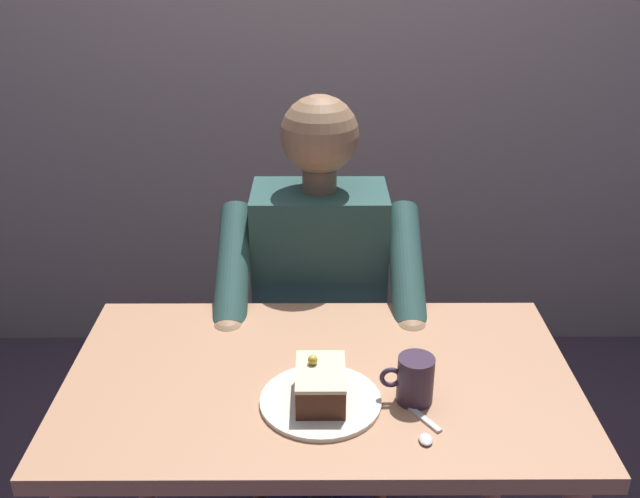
{
  "coord_description": "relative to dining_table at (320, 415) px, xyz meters",
  "views": [
    {
      "loc": [
        0.01,
        1.27,
        1.65
      ],
      "look_at": [
        0.0,
        -0.1,
        1.01
      ],
      "focal_mm": 40.33,
      "sensor_mm": 36.0,
      "label": 1
    }
  ],
  "objects": [
    {
      "name": "dessert_spoon",
      "position": [
        -0.2,
        0.18,
        0.11
      ],
      "size": [
        0.07,
        0.14,
        0.01
      ],
      "color": "silver",
      "rests_on": "dining_table"
    },
    {
      "name": "chair",
      "position": [
        0.0,
        -0.6,
        -0.16
      ],
      "size": [
        0.42,
        0.42,
        0.89
      ],
      "color": "#AF724A",
      "rests_on": "ground"
    },
    {
      "name": "dining_table",
      "position": [
        0.0,
        0.0,
        0.0
      ],
      "size": [
        1.08,
        0.62,
        0.76
      ],
      "color": "tan",
      "rests_on": "ground"
    },
    {
      "name": "coffee_cup",
      "position": [
        -0.19,
        0.09,
        0.16
      ],
      "size": [
        0.11,
        0.07,
        0.1
      ],
      "color": "#38273B",
      "rests_on": "dining_table"
    },
    {
      "name": "dessert_plate",
      "position": [
        0.0,
        0.09,
        0.11
      ],
      "size": [
        0.24,
        0.24,
        0.01
      ],
      "primitive_type": "cylinder",
      "color": "silver",
      "rests_on": "dining_table"
    },
    {
      "name": "seated_person",
      "position": [
        0.0,
        -0.43,
        -0.01
      ],
      "size": [
        0.53,
        0.58,
        1.24
      ],
      "color": "#2A4E4A",
      "rests_on": "ground"
    },
    {
      "name": "cake_slice",
      "position": [
        0.0,
        0.09,
        0.15
      ],
      "size": [
        0.1,
        0.14,
        0.09
      ],
      "color": "#532D1C",
      "rests_on": "dessert_plate"
    }
  ]
}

